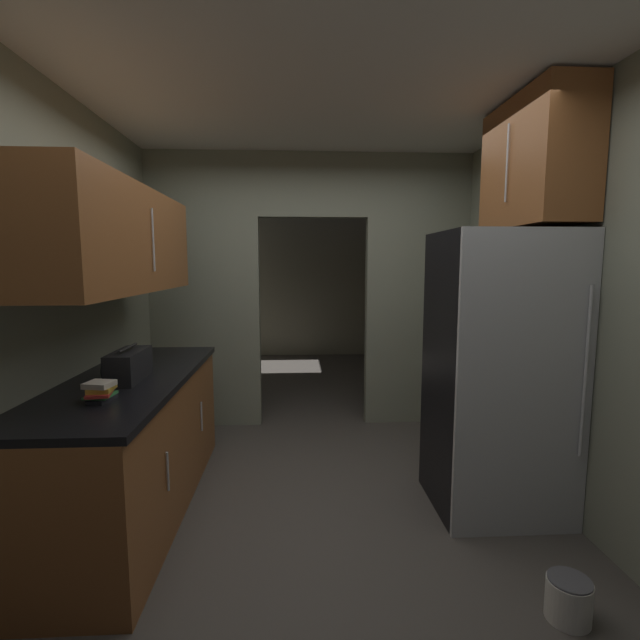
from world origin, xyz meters
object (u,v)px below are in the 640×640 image
Objects in this scene: refrigerator at (498,373)px; boombox at (128,366)px; paint_can at (569,599)px; book_stack at (101,391)px.

boombox is (-2.31, -0.02, 0.08)m from refrigerator.
refrigerator is at bearing 0.39° from boombox.
boombox is at bearing -179.61° from refrigerator.
paint_can is at bearing -94.80° from refrigerator.
book_stack is at bearing -88.64° from boombox.
refrigerator is 2.31m from boombox.
refrigerator is 4.50× the size of boombox.
paint_can is (-0.08, -0.97, -0.80)m from refrigerator.
book_stack is (0.01, -0.43, -0.04)m from boombox.
refrigerator is 2.34m from book_stack.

